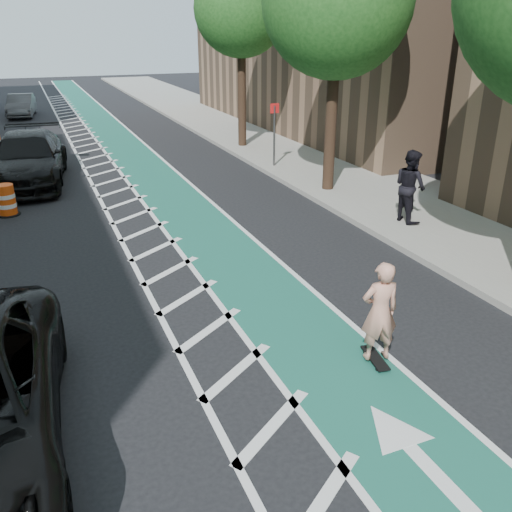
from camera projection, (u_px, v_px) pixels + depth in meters
ground at (143, 395)px, 8.11m from camera, size 120.00×120.00×0.00m
bike_lane at (171, 196)px, 17.67m from camera, size 2.00×90.00×0.01m
buffer_strip at (125, 201)px, 17.14m from camera, size 1.40×90.00×0.01m
sidewalk_right at (343, 174)px, 19.94m from camera, size 5.00×90.00×0.15m
curb_right at (283, 181)px, 19.07m from camera, size 0.12×90.00×0.16m
tree_r_c at (344, 1)px, 15.46m from camera, size 4.20×4.20×7.90m
tree_r_d at (242, 9)px, 22.26m from camera, size 4.20×4.20×7.90m
sign_post at (274, 134)px, 20.47m from camera, size 0.35×0.08×2.47m
skateboard at (375, 358)px, 8.86m from camera, size 0.34×0.77×0.10m
skateboarder at (380, 311)px, 8.53m from camera, size 0.68×0.51×1.69m
suv_far at (28, 159)px, 18.84m from camera, size 3.11×6.12×1.70m
car_grey at (21, 105)px, 33.15m from camera, size 1.85×4.14×1.32m
pedestrian at (410, 186)px, 14.57m from camera, size 0.76×0.96×1.96m
barrel_b at (6, 201)px, 15.70m from camera, size 0.67×0.67×0.91m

